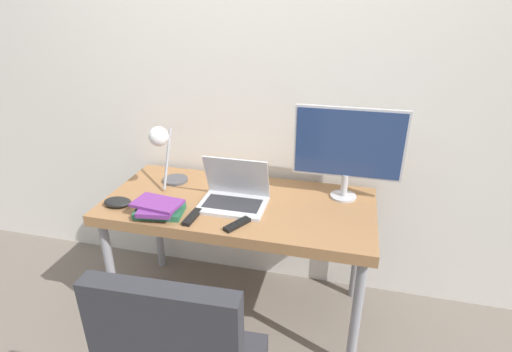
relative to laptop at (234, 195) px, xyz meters
name	(u,v)px	position (x,y,z in m)	size (l,w,h in m)	color
ground_plane	(224,351)	(0.01, -0.31, -0.81)	(12.00, 12.00, 0.00)	#70665B
wall_back	(257,86)	(0.01, 0.45, 0.49)	(8.00, 0.05, 2.60)	silver
desk	(239,212)	(0.01, 0.04, -0.12)	(1.47, 0.69, 0.76)	#996B42
laptop	(234,195)	(0.00, 0.00, 0.00)	(0.35, 0.26, 0.26)	silver
monitor	(348,147)	(0.57, 0.23, 0.25)	(0.58, 0.14, 0.51)	#B7B7BC
desk_lamp	(163,147)	(-0.43, 0.08, 0.21)	(0.15, 0.28, 0.39)	#4C4C51
book_stack	(159,208)	(-0.34, -0.20, -0.02)	(0.26, 0.22, 0.07)	#286B47
tv_remote	(237,224)	(0.08, -0.21, -0.04)	(0.11, 0.15, 0.02)	black
media_remote	(192,217)	(-0.16, -0.20, -0.04)	(0.05, 0.16, 0.02)	black
game_controller	(118,202)	(-0.60, -0.16, -0.03)	(0.15, 0.11, 0.04)	black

